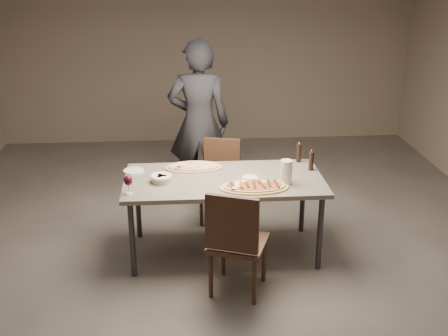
{
  "coord_description": "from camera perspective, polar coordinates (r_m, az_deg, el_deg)",
  "views": [
    {
      "loc": [
        -0.36,
        -4.71,
        2.64
      ],
      "look_at": [
        0.0,
        0.0,
        0.85
      ],
      "focal_mm": 45.0,
      "sensor_mm": 36.0,
      "label": 1
    }
  ],
  "objects": [
    {
      "name": "bread_basket",
      "position": [
        5.02,
        -6.4,
        -0.99
      ],
      "size": [
        0.19,
        0.19,
        0.07
      ],
      "rotation": [
        0.0,
        0.0,
        -0.2
      ],
      "color": "beige",
      "rests_on": "dining_table"
    },
    {
      "name": "side_plate",
      "position": [
        5.31,
        -9.16,
        -0.27
      ],
      "size": [
        0.19,
        0.19,
        0.01
      ],
      "rotation": [
        0.0,
        0.0,
        -0.02
      ],
      "color": "white",
      "rests_on": "dining_table"
    },
    {
      "name": "wine_glass",
      "position": [
        4.78,
        -9.7,
        -1.32
      ],
      "size": [
        0.07,
        0.07,
        0.17
      ],
      "rotation": [
        0.0,
        0.0,
        0.32
      ],
      "color": "silver",
      "rests_on": "dining_table"
    },
    {
      "name": "oil_dish",
      "position": [
        5.08,
        2.67,
        -0.99
      ],
      "size": [
        0.14,
        0.14,
        0.02
      ],
      "rotation": [
        0.0,
        0.0,
        -0.14
      ],
      "color": "white",
      "rests_on": "dining_table"
    },
    {
      "name": "zucchini_pizza",
      "position": [
        4.87,
        3.05,
        -1.87
      ],
      "size": [
        0.61,
        0.34,
        0.05
      ],
      "rotation": [
        0.0,
        0.0,
        0.34
      ],
      "color": "tan",
      "rests_on": "dining_table"
    },
    {
      "name": "room",
      "position": [
        4.88,
        -0.0,
        6.05
      ],
      "size": [
        7.0,
        7.0,
        7.0
      ],
      "color": "#5D5750",
      "rests_on": "ground"
    },
    {
      "name": "pepper_mill_right",
      "position": [
        5.51,
        7.6,
        1.57
      ],
      "size": [
        0.05,
        0.05,
        0.2
      ],
      "rotation": [
        0.0,
        0.0,
        0.0
      ],
      "color": "black",
      "rests_on": "dining_table"
    },
    {
      "name": "dining_table",
      "position": [
        5.1,
        -0.0,
        -1.65
      ],
      "size": [
        1.8,
        0.9,
        0.75
      ],
      "color": "slate",
      "rests_on": "ground"
    },
    {
      "name": "carafe",
      "position": [
        4.95,
        6.34,
        -0.42
      ],
      "size": [
        0.11,
        0.11,
        0.22
      ],
      "rotation": [
        0.0,
        0.0,
        0.09
      ],
      "color": "silver",
      "rests_on": "dining_table"
    },
    {
      "name": "chair_far",
      "position": [
        5.89,
        -0.36,
        -0.75
      ],
      "size": [
        0.48,
        0.48,
        0.85
      ],
      "rotation": [
        0.0,
        0.0,
        2.92
      ],
      "color": "#3F271A",
      "rests_on": "ground"
    },
    {
      "name": "diner",
      "position": [
        6.15,
        -2.58,
        4.54
      ],
      "size": [
        0.7,
        0.49,
        1.85
      ],
      "primitive_type": "imported",
      "rotation": [
        0.0,
        0.0,
        3.07
      ],
      "color": "black",
      "rests_on": "ground"
    },
    {
      "name": "chair_near",
      "position": [
        4.52,
        1.18,
        -7.14
      ],
      "size": [
        0.57,
        0.57,
        0.94
      ],
      "rotation": [
        0.0,
        0.0,
        -0.36
      ],
      "color": "#3F271A",
      "rests_on": "ground"
    },
    {
      "name": "pepper_mill_left",
      "position": [
        5.31,
        8.85,
        0.74
      ],
      "size": [
        0.05,
        0.05,
        0.2
      ],
      "rotation": [
        0.0,
        0.0,
        -0.23
      ],
      "color": "black",
      "rests_on": "dining_table"
    },
    {
      "name": "ham_pizza",
      "position": [
        5.33,
        -3.11,
        0.14
      ],
      "size": [
        0.54,
        0.3,
        0.04
      ],
      "rotation": [
        0.0,
        0.0,
        -0.43
      ],
      "color": "tan",
      "rests_on": "dining_table"
    }
  ]
}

